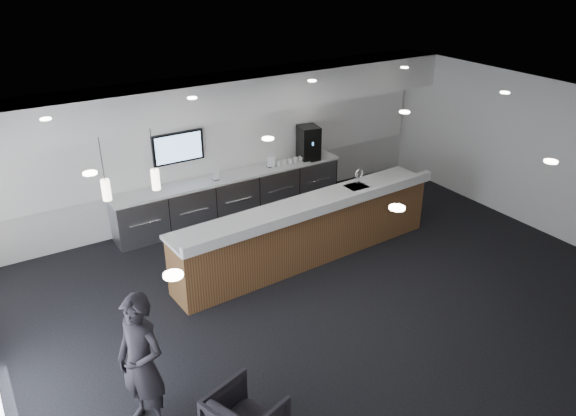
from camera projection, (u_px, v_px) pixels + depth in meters
ground at (334, 299)px, 9.21m from camera, size 10.00×10.00×0.00m
ceiling at (341, 122)px, 7.92m from camera, size 10.00×8.00×0.02m
back_wall at (222, 145)px, 11.63m from camera, size 10.00×0.02×3.00m
right_wall at (543, 157)px, 10.96m from camera, size 0.02×8.00×3.00m
soffit_bulkhead at (230, 94)px, 10.79m from camera, size 10.00×0.90×0.70m
alcove_panel at (223, 140)px, 11.57m from camera, size 9.80×0.06×1.40m
back_credenza at (232, 196)px, 11.79m from camera, size 5.06×0.66×0.95m
wall_tv at (178, 148)px, 11.02m from camera, size 1.05×0.08×0.62m
pendant_left at (164, 188)px, 7.71m from camera, size 0.12×0.12×0.30m
pendant_right at (113, 199)px, 7.37m from camera, size 0.12×0.12×0.30m
ceiling_can_lights at (341, 124)px, 7.94m from camera, size 7.00×5.00×0.02m
service_counter at (308, 231)px, 10.16m from camera, size 5.32×1.15×1.49m
coffee_machine at (309, 142)px, 12.35m from camera, size 0.49×0.58×0.73m
info_sign_left at (216, 176)px, 11.28m from camera, size 0.15×0.02×0.20m
info_sign_right at (271, 162)px, 11.94m from camera, size 0.18×0.07×0.24m
lounge_guest at (142, 363)px, 6.47m from camera, size 0.70×0.79×1.81m
cup_0 at (301, 159)px, 12.31m from camera, size 0.11×0.11×0.10m
cup_1 at (295, 160)px, 12.24m from camera, size 0.15×0.15×0.10m
cup_2 at (290, 161)px, 12.17m from camera, size 0.14×0.14×0.10m
cup_3 at (285, 162)px, 12.10m from camera, size 0.14×0.14×0.10m
cup_4 at (279, 163)px, 12.04m from camera, size 0.15×0.15×0.10m
cup_5 at (273, 165)px, 11.97m from camera, size 0.12×0.12×0.10m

